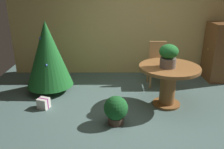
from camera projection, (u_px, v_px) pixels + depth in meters
ground_plane at (147, 116)px, 3.89m from camera, size 6.60×6.60×0.00m
back_wall_panel at (136, 20)px, 5.49m from camera, size 6.00×0.10×2.60m
round_dining_table at (168, 78)px, 4.10m from camera, size 1.06×1.06×0.75m
flower_vase at (168, 55)px, 3.89m from camera, size 0.32×0.32×0.40m
wooden_chair_far at (158, 61)px, 5.03m from camera, size 0.41×0.41×0.94m
holiday_tree at (48, 54)px, 4.59m from camera, size 0.93×0.93×1.45m
gift_box_cream at (44, 103)px, 4.13m from camera, size 0.23×0.22×0.19m
wooden_cabinet at (219, 52)px, 5.27m from camera, size 0.54×0.64×1.31m
potted_plant at (116, 109)px, 3.60m from camera, size 0.38×0.38×0.46m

